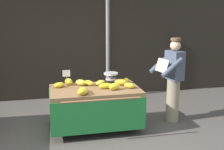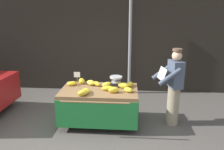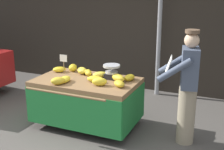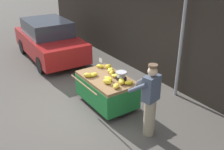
{
  "view_description": "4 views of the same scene",
  "coord_description": "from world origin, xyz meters",
  "px_view_note": "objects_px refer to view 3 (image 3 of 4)",
  "views": [
    {
      "loc": [
        -0.58,
        -4.61,
        2.25
      ],
      "look_at": [
        0.58,
        0.6,
        1.03
      ],
      "focal_mm": 45.89,
      "sensor_mm": 36.0,
      "label": 1
    },
    {
      "loc": [
        0.85,
        -3.99,
        2.45
      ],
      "look_at": [
        0.51,
        0.55,
        1.13
      ],
      "focal_mm": 35.32,
      "sensor_mm": 36.0,
      "label": 2
    },
    {
      "loc": [
        2.53,
        -3.67,
        2.3
      ],
      "look_at": [
        0.72,
        0.43,
        0.97
      ],
      "focal_mm": 48.85,
      "sensor_mm": 36.0,
      "label": 3
    },
    {
      "loc": [
        5.41,
        -2.78,
        3.7
      ],
      "look_at": [
        0.47,
        0.53,
        0.97
      ],
      "focal_mm": 41.32,
      "sensor_mm": 36.0,
      "label": 4
    }
  ],
  "objects_px": {
    "banana_bunch_7": "(82,71)",
    "banana_bunch_9": "(100,75)",
    "street_pole": "(159,30)",
    "banana_bunch_1": "(129,78)",
    "banana_bunch_0": "(88,73)",
    "banana_bunch_6": "(58,81)",
    "price_sign": "(63,60)",
    "banana_bunch_11": "(118,78)",
    "vendor_person": "(187,87)",
    "banana_bunch_8": "(73,68)",
    "weighing_scale": "(112,72)",
    "banana_bunch_3": "(59,69)",
    "banana_bunch_10": "(119,84)",
    "banana_bunch_4": "(65,79)",
    "banana_cart": "(86,92)",
    "banana_bunch_2": "(99,82)",
    "banana_bunch_5": "(95,79)"
  },
  "relations": [
    {
      "from": "banana_bunch_3",
      "to": "banana_bunch_1",
      "type": "bearing_deg",
      "value": 0.89
    },
    {
      "from": "banana_bunch_2",
      "to": "banana_bunch_11",
      "type": "height_order",
      "value": "banana_bunch_2"
    },
    {
      "from": "banana_bunch_1",
      "to": "banana_cart",
      "type": "bearing_deg",
      "value": -160.79
    },
    {
      "from": "banana_bunch_0",
      "to": "banana_bunch_2",
      "type": "height_order",
      "value": "banana_bunch_2"
    },
    {
      "from": "banana_bunch_5",
      "to": "banana_bunch_10",
      "type": "xyz_separation_m",
      "value": [
        0.44,
        -0.06,
        -0.0
      ]
    },
    {
      "from": "banana_bunch_5",
      "to": "banana_cart",
      "type": "bearing_deg",
      "value": 163.81
    },
    {
      "from": "price_sign",
      "to": "banana_bunch_11",
      "type": "height_order",
      "value": "price_sign"
    },
    {
      "from": "banana_bunch_6",
      "to": "banana_bunch_3",
      "type": "bearing_deg",
      "value": 121.55
    },
    {
      "from": "banana_bunch_2",
      "to": "banana_bunch_9",
      "type": "height_order",
      "value": "banana_bunch_2"
    },
    {
      "from": "banana_bunch_7",
      "to": "banana_bunch_11",
      "type": "bearing_deg",
      "value": -12.44
    },
    {
      "from": "street_pole",
      "to": "weighing_scale",
      "type": "relative_size",
      "value": 10.06
    },
    {
      "from": "banana_bunch_3",
      "to": "vendor_person",
      "type": "distance_m",
      "value": 2.27
    },
    {
      "from": "banana_bunch_3",
      "to": "banana_bunch_10",
      "type": "xyz_separation_m",
      "value": [
        1.29,
        -0.33,
        0.0
      ]
    },
    {
      "from": "weighing_scale",
      "to": "banana_bunch_3",
      "type": "height_order",
      "value": "weighing_scale"
    },
    {
      "from": "banana_bunch_4",
      "to": "weighing_scale",
      "type": "bearing_deg",
      "value": 38.43
    },
    {
      "from": "banana_bunch_1",
      "to": "banana_bunch_11",
      "type": "distance_m",
      "value": 0.19
    },
    {
      "from": "banana_bunch_3",
      "to": "banana_bunch_9",
      "type": "xyz_separation_m",
      "value": [
        0.8,
        0.0,
        -0.0
      ]
    },
    {
      "from": "banana_bunch_7",
      "to": "banana_bunch_6",
      "type": "bearing_deg",
      "value": -94.13
    },
    {
      "from": "banana_bunch_0",
      "to": "banana_bunch_6",
      "type": "distance_m",
      "value": 0.66
    },
    {
      "from": "weighing_scale",
      "to": "banana_bunch_9",
      "type": "relative_size",
      "value": 1.08
    },
    {
      "from": "banana_bunch_10",
      "to": "banana_bunch_3",
      "type": "bearing_deg",
      "value": 165.51
    },
    {
      "from": "banana_bunch_0",
      "to": "banana_bunch_7",
      "type": "height_order",
      "value": "banana_bunch_7"
    },
    {
      "from": "price_sign",
      "to": "banana_bunch_6",
      "type": "bearing_deg",
      "value": -66.5
    },
    {
      "from": "banana_bunch_0",
      "to": "banana_bunch_11",
      "type": "distance_m",
      "value": 0.61
    },
    {
      "from": "banana_bunch_3",
      "to": "banana_bunch_9",
      "type": "bearing_deg",
      "value": 0.17
    },
    {
      "from": "banana_bunch_9",
      "to": "banana_bunch_1",
      "type": "bearing_deg",
      "value": 2.0
    },
    {
      "from": "street_pole",
      "to": "banana_bunch_1",
      "type": "distance_m",
      "value": 1.84
    },
    {
      "from": "banana_bunch_0",
      "to": "banana_cart",
      "type": "bearing_deg",
      "value": -70.04
    },
    {
      "from": "banana_bunch_7",
      "to": "banana_bunch_11",
      "type": "height_order",
      "value": "banana_bunch_11"
    },
    {
      "from": "banana_bunch_10",
      "to": "weighing_scale",
      "type": "bearing_deg",
      "value": 129.02
    },
    {
      "from": "banana_bunch_5",
      "to": "banana_bunch_7",
      "type": "relative_size",
      "value": 1.14
    },
    {
      "from": "banana_bunch_7",
      "to": "banana_bunch_9",
      "type": "xyz_separation_m",
      "value": [
        0.38,
        -0.07,
        -0.01
      ]
    },
    {
      "from": "banana_bunch_2",
      "to": "banana_bunch_7",
      "type": "xyz_separation_m",
      "value": [
        -0.56,
        0.47,
        -0.01
      ]
    },
    {
      "from": "banana_bunch_7",
      "to": "banana_bunch_10",
      "type": "distance_m",
      "value": 0.95
    },
    {
      "from": "weighing_scale",
      "to": "banana_bunch_8",
      "type": "height_order",
      "value": "weighing_scale"
    },
    {
      "from": "banana_bunch_4",
      "to": "banana_bunch_6",
      "type": "bearing_deg",
      "value": -101.58
    },
    {
      "from": "banana_bunch_1",
      "to": "banana_bunch_4",
      "type": "xyz_separation_m",
      "value": [
        -0.92,
        -0.49,
        -0.01
      ]
    },
    {
      "from": "banana_bunch_8",
      "to": "vendor_person",
      "type": "height_order",
      "value": "vendor_person"
    },
    {
      "from": "banana_bunch_8",
      "to": "banana_bunch_10",
      "type": "distance_m",
      "value": 1.2
    },
    {
      "from": "banana_bunch_4",
      "to": "vendor_person",
      "type": "bearing_deg",
      "value": 10.43
    },
    {
      "from": "price_sign",
      "to": "banana_bunch_7",
      "type": "xyz_separation_m",
      "value": [
        0.29,
        0.14,
        -0.19
      ]
    },
    {
      "from": "vendor_person",
      "to": "banana_bunch_6",
      "type": "bearing_deg",
      "value": -165.52
    },
    {
      "from": "vendor_person",
      "to": "banana_bunch_8",
      "type": "bearing_deg",
      "value": 172.54
    },
    {
      "from": "banana_bunch_1",
      "to": "banana_bunch_2",
      "type": "bearing_deg",
      "value": -128.76
    },
    {
      "from": "banana_cart",
      "to": "banana_bunch_2",
      "type": "bearing_deg",
      "value": -29.01
    },
    {
      "from": "banana_bunch_0",
      "to": "banana_bunch_11",
      "type": "bearing_deg",
      "value": -10.27
    },
    {
      "from": "banana_bunch_4",
      "to": "banana_bunch_7",
      "type": "xyz_separation_m",
      "value": [
        0.02,
        0.54,
        0.01
      ]
    },
    {
      "from": "banana_bunch_8",
      "to": "banana_cart",
      "type": "bearing_deg",
      "value": -38.15
    },
    {
      "from": "banana_bunch_0",
      "to": "banana_bunch_6",
      "type": "xyz_separation_m",
      "value": [
        -0.19,
        -0.63,
        0.01
      ]
    },
    {
      "from": "banana_bunch_3",
      "to": "banana_bunch_6",
      "type": "relative_size",
      "value": 1.03
    }
  ]
}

